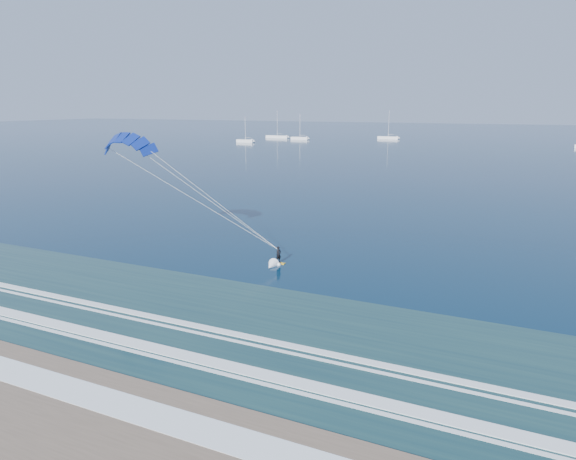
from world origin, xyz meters
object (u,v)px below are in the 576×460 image
(sailboat_1, at_px, (300,138))
(sailboat_7, at_px, (277,137))
(kitesurfer_rig, at_px, (198,192))
(sailboat_0, at_px, (246,141))
(sailboat_2, at_px, (388,138))

(sailboat_1, height_order, sailboat_7, sailboat_7)
(kitesurfer_rig, height_order, sailboat_0, kitesurfer_rig)
(kitesurfer_rig, xyz_separation_m, sailboat_0, (-79.67, 150.21, -6.29))
(sailboat_0, height_order, sailboat_1, sailboat_1)
(sailboat_0, distance_m, sailboat_2, 68.35)
(kitesurfer_rig, distance_m, sailboat_1, 188.80)
(sailboat_0, bearing_deg, sailboat_7, 91.54)
(sailboat_2, bearing_deg, sailboat_7, -163.60)
(sailboat_0, bearing_deg, sailboat_1, 62.91)
(sailboat_2, relative_size, sailboat_7, 1.01)
(kitesurfer_rig, bearing_deg, sailboat_7, 113.79)
(sailboat_1, bearing_deg, kitesurfer_rig, -69.49)
(sailboat_0, bearing_deg, kitesurfer_rig, -62.06)
(kitesurfer_rig, distance_m, sailboat_2, 199.91)
(sailboat_2, distance_m, sailboat_7, 52.36)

